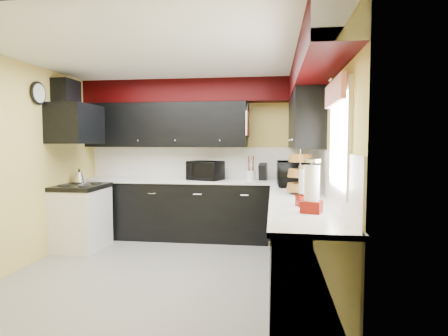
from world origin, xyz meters
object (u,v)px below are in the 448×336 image
object	(u,v)px
toaster_oven	(205,170)
knife_block	(263,172)
kettle	(79,177)
utensil_crock	(251,176)
microwave	(293,174)

from	to	relation	value
toaster_oven	knife_block	world-z (taller)	toaster_oven
knife_block	kettle	distance (m)	2.76
toaster_oven	utensil_crock	bearing A→B (deg)	17.68
utensil_crock	kettle	bearing A→B (deg)	-169.06
microwave	knife_block	xyz separation A→B (m)	(-0.42, 0.69, -0.04)
utensil_crock	knife_block	distance (m)	0.20
microwave	kettle	xyz separation A→B (m)	(-3.12, 0.13, -0.10)
toaster_oven	knife_block	bearing A→B (deg)	23.15
microwave	toaster_oven	bearing A→B (deg)	62.06
toaster_oven	kettle	bearing A→B (deg)	-145.82
toaster_oven	kettle	xyz separation A→B (m)	(-1.81, -0.50, -0.08)
toaster_oven	microwave	xyz separation A→B (m)	(1.31, -0.63, 0.02)
toaster_oven	knife_block	distance (m)	0.90
microwave	utensil_crock	distance (m)	0.86
utensil_crock	knife_block	world-z (taller)	knife_block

